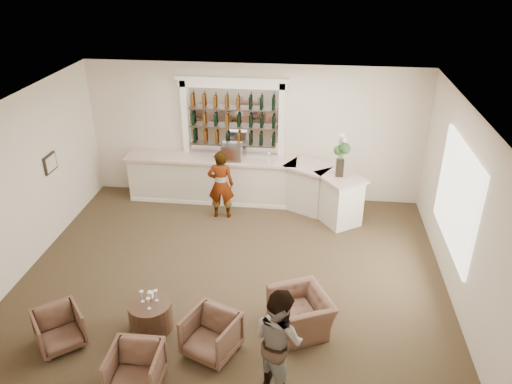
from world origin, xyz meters
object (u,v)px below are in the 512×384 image
Objects in this scene: espresso_machine at (232,152)px; flower_vase at (341,152)px; cocktail_table at (151,315)px; armchair_center at (136,369)px; guest at (279,340)px; sommelier at (221,185)px; armchair_far at (301,312)px; bar_counter at (245,182)px; armchair_right at (211,335)px; armchair_left at (59,329)px.

flower_vase is at bearing -14.14° from espresso_machine.
armchair_center reaches higher than cocktail_table.
sommelier is at bearing -24.24° from guest.
armchair_center is at bearing -95.96° from espresso_machine.
armchair_far is 3.96m from flower_vase.
bar_counter is 7.51× the size of armchair_right.
cocktail_table is at bearing -99.40° from espresso_machine.
cocktail_table is 0.44× the size of sommelier.
cocktail_table is 1.42m from armchair_left.
armchair_left is at bearing 40.16° from guest.
armchair_center is at bearing -116.58° from armchair_right.
guest is 2.38× the size of armchair_left.
armchair_far is at bearing -27.90° from armchair_left.
armchair_center is (0.17, -1.22, 0.09)m from cocktail_table.
bar_counter is 5.81m from armchair_center.
sommelier reaches higher than armchair_center.
flower_vase is at bearing -54.75° from guest.
guest is (2.17, -0.92, 0.58)m from cocktail_table.
armchair_center reaches higher than armchair_left.
guest is at bearing -2.07° from armchair_right.
armchair_left is at bearing 154.49° from armchair_center.
bar_counter is 8.07× the size of cocktail_table.
bar_counter reaches higher than armchair_far.
armchair_right is at bearing 39.77° from armchair_center.
cocktail_table is 0.96× the size of armchair_center.
armchair_far is at bearing -68.13° from espresso_machine.
flower_vase reaches higher than armchair_left.
flower_vase reaches higher than espresso_machine.
cocktail_table is 0.72× the size of flower_vase.
espresso_machine is (-0.30, -0.03, 0.77)m from bar_counter.
armchair_right is at bearing -85.94° from espresso_machine.
armchair_left is at bearing -113.85° from bar_counter.
cocktail_table is (-0.94, -4.53, -0.32)m from bar_counter.
armchair_right reaches higher than armchair_left.
armchair_center is 5.83m from espresso_machine.
sommelier is 2.78m from flower_vase.
bar_counter is at bearing 114.59° from armchair_right.
guest is (1.69, -4.76, 0.01)m from sommelier.
sommelier is at bearing 85.59° from armchair_center.
guest is 1.33m from armchair_far.
armchair_far is at bearing 6.56° from cocktail_table.
guest is 2.23× the size of armchair_center.
sommelier is (0.48, 3.84, 0.56)m from cocktail_table.
sommelier reaches higher than bar_counter.
armchair_left is 0.94× the size of armchair_center.
sommelier is 0.98× the size of guest.
armchair_center is (-0.31, -5.07, -0.48)m from sommelier.
armchair_right is (2.40, 0.12, 0.03)m from armchair_left.
armchair_far is (1.50, -4.25, -0.25)m from bar_counter.
armchair_far is 4.70m from espresso_machine.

